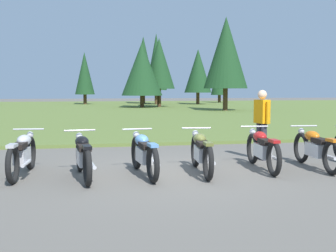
# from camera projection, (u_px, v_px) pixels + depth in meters

# --- Properties ---
(ground_plane) EXTENTS (140.00, 140.00, 0.00)m
(ground_plane) POSITION_uv_depth(u_px,v_px,m) (173.00, 173.00, 8.44)
(ground_plane) COLOR #605B54
(grass_moorland) EXTENTS (80.00, 44.00, 0.10)m
(grass_moorland) POSITION_uv_depth(u_px,v_px,m) (112.00, 109.00, 33.94)
(grass_moorland) COLOR #5B7033
(grass_moorland) RESTS_ON ground
(forest_treeline) EXTENTS (35.61, 21.89, 7.64)m
(forest_treeline) POSITION_uv_depth(u_px,v_px,m) (105.00, 65.00, 40.21)
(forest_treeline) COLOR #47331E
(forest_treeline) RESTS_ON ground
(motorcycle_silver) EXTENTS (0.62, 2.10, 0.88)m
(motorcycle_silver) POSITION_uv_depth(u_px,v_px,m) (22.00, 154.00, 8.10)
(motorcycle_silver) COLOR black
(motorcycle_silver) RESTS_ON ground
(motorcycle_black) EXTENTS (0.62, 2.10, 0.88)m
(motorcycle_black) POSITION_uv_depth(u_px,v_px,m) (83.00, 155.00, 7.88)
(motorcycle_black) COLOR black
(motorcycle_black) RESTS_ON ground
(motorcycle_sky_blue) EXTENTS (0.62, 2.10, 0.88)m
(motorcycle_sky_blue) POSITION_uv_depth(u_px,v_px,m) (144.00, 153.00, 8.15)
(motorcycle_sky_blue) COLOR black
(motorcycle_sky_blue) RESTS_ON ground
(motorcycle_olive) EXTENTS (0.62, 2.10, 0.88)m
(motorcycle_olive) POSITION_uv_depth(u_px,v_px,m) (201.00, 152.00, 8.36)
(motorcycle_olive) COLOR black
(motorcycle_olive) RESTS_ON ground
(motorcycle_red) EXTENTS (0.62, 2.10, 0.88)m
(motorcycle_red) POSITION_uv_depth(u_px,v_px,m) (262.00, 149.00, 8.76)
(motorcycle_red) COLOR black
(motorcycle_red) RESTS_ON ground
(motorcycle_orange) EXTENTS (0.62, 2.10, 0.88)m
(motorcycle_orange) POSITION_uv_depth(u_px,v_px,m) (315.00, 148.00, 8.88)
(motorcycle_orange) COLOR black
(motorcycle_orange) RESTS_ON ground
(rider_near_row_end) EXTENTS (0.30, 0.54, 1.67)m
(rider_near_row_end) POSITION_uv_depth(u_px,v_px,m) (262.00, 120.00, 9.93)
(rider_near_row_end) COLOR #2D2D38
(rider_near_row_end) RESTS_ON ground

